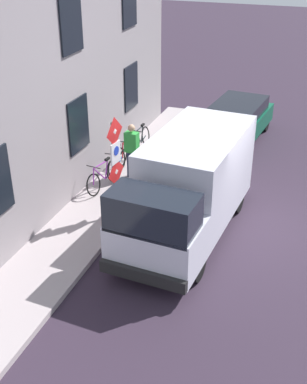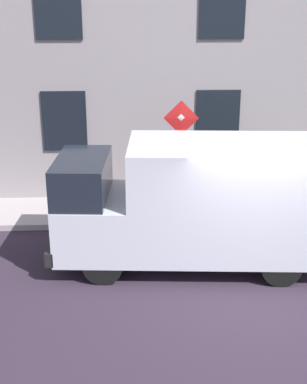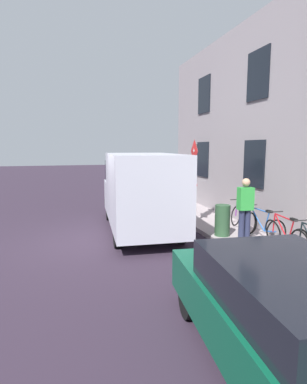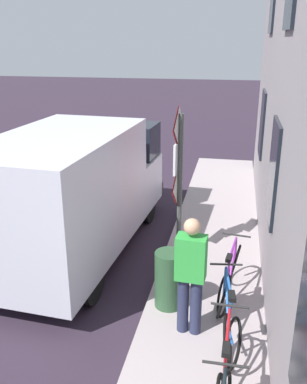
{
  "view_description": "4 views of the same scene",
  "coord_description": "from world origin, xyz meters",
  "px_view_note": "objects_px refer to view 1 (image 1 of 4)",
  "views": [
    {
      "loc": [
        -1.6,
        11.77,
        7.17
      ],
      "look_at": [
        2.34,
        0.92,
        0.98
      ],
      "focal_mm": 47.6,
      "sensor_mm": 36.0,
      "label": 1
    },
    {
      "loc": [
        -8.23,
        2.24,
        5.07
      ],
      "look_at": [
        2.65,
        1.73,
        1.07
      ],
      "focal_mm": 49.63,
      "sensor_mm": 36.0,
      "label": 2
    },
    {
      "loc": [
        -0.89,
        -8.68,
        2.69
      ],
      "look_at": [
        2.03,
        1.63,
        1.15
      ],
      "focal_mm": 29.21,
      "sensor_mm": 36.0,
      "label": 3
    },
    {
      "loc": [
        4.31,
        -6.24,
        4.02
      ],
      "look_at": [
        2.91,
        0.84,
        1.42
      ],
      "focal_mm": 39.68,
      "sensor_mm": 36.0,
      "label": 4
    }
  ],
  "objects_px": {
    "parked_hatchback": "(237,120)",
    "bicycle_red": "(129,151)",
    "bicycle_black": "(140,140)",
    "bicycle_blue": "(117,163)",
    "pedestrian": "(132,149)",
    "litter_bin": "(137,173)",
    "delivery_van": "(189,186)",
    "bicycle_purple": "(103,176)",
    "sign_post_stacked": "(115,159)"
  },
  "relations": [
    {
      "from": "bicycle_red",
      "to": "bicycle_blue",
      "type": "relative_size",
      "value": 1.0
    },
    {
      "from": "sign_post_stacked",
      "to": "bicycle_purple",
      "type": "distance_m",
      "value": 2.19
    },
    {
      "from": "delivery_van",
      "to": "pedestrian",
      "type": "xyz_separation_m",
      "value": [
        2.43,
        -2.22,
        -0.26
      ]
    },
    {
      "from": "delivery_van",
      "to": "bicycle_blue",
      "type": "relative_size",
      "value": 3.17
    },
    {
      "from": "litter_bin",
      "to": "bicycle_blue",
      "type": "bearing_deg",
      "value": -33.53
    },
    {
      "from": "delivery_van",
      "to": "parked_hatchback",
      "type": "xyz_separation_m",
      "value": [
        0.15,
        -6.76,
        -0.6
      ]
    },
    {
      "from": "bicycle_blue",
      "to": "parked_hatchback",
      "type": "bearing_deg",
      "value": 139.89
    },
    {
      "from": "bicycle_red",
      "to": "bicycle_purple",
      "type": "distance_m",
      "value": 1.99
    },
    {
      "from": "litter_bin",
      "to": "bicycle_black",
      "type": "bearing_deg",
      "value": -70.76
    },
    {
      "from": "parked_hatchback",
      "to": "litter_bin",
      "type": "relative_size",
      "value": 4.61
    },
    {
      "from": "pedestrian",
      "to": "bicycle_black",
      "type": "bearing_deg",
      "value": 18.66
    },
    {
      "from": "sign_post_stacked",
      "to": "bicycle_red",
      "type": "bearing_deg",
      "value": -72.71
    },
    {
      "from": "sign_post_stacked",
      "to": "delivery_van",
      "type": "distance_m",
      "value": 1.97
    },
    {
      "from": "bicycle_blue",
      "to": "litter_bin",
      "type": "bearing_deg",
      "value": 48.32
    },
    {
      "from": "parked_hatchback",
      "to": "bicycle_purple",
      "type": "distance_m",
      "value": 6.18
    },
    {
      "from": "bicycle_blue",
      "to": "pedestrian",
      "type": "bearing_deg",
      "value": 77.66
    },
    {
      "from": "sign_post_stacked",
      "to": "bicycle_black",
      "type": "height_order",
      "value": "sign_post_stacked"
    },
    {
      "from": "parked_hatchback",
      "to": "bicycle_red",
      "type": "height_order",
      "value": "parked_hatchback"
    },
    {
      "from": "parked_hatchback",
      "to": "bicycle_blue",
      "type": "distance_m",
      "value": 5.31
    },
    {
      "from": "bicycle_black",
      "to": "bicycle_purple",
      "type": "distance_m",
      "value": 2.99
    },
    {
      "from": "parked_hatchback",
      "to": "bicycle_purple",
      "type": "height_order",
      "value": "parked_hatchback"
    },
    {
      "from": "bicycle_red",
      "to": "bicycle_purple",
      "type": "height_order",
      "value": "same"
    },
    {
      "from": "delivery_van",
      "to": "parked_hatchback",
      "type": "relative_size",
      "value": 1.31
    },
    {
      "from": "bicycle_black",
      "to": "sign_post_stacked",
      "type": "bearing_deg",
      "value": 13.15
    },
    {
      "from": "pedestrian",
      "to": "bicycle_purple",
      "type": "bearing_deg",
      "value": 155.15
    },
    {
      "from": "bicycle_purple",
      "to": "litter_bin",
      "type": "distance_m",
      "value": 0.99
    },
    {
      "from": "bicycle_red",
      "to": "bicycle_purple",
      "type": "bearing_deg",
      "value": 1.57
    },
    {
      "from": "pedestrian",
      "to": "bicycle_blue",
      "type": "bearing_deg",
      "value": 89.89
    },
    {
      "from": "delivery_van",
      "to": "bicycle_black",
      "type": "bearing_deg",
      "value": -141.28
    },
    {
      "from": "sign_post_stacked",
      "to": "pedestrian",
      "type": "relative_size",
      "value": 1.57
    },
    {
      "from": "pedestrian",
      "to": "litter_bin",
      "type": "xyz_separation_m",
      "value": [
        -0.38,
        0.56,
        -0.48
      ]
    },
    {
      "from": "bicycle_purple",
      "to": "sign_post_stacked",
      "type": "bearing_deg",
      "value": 44.9
    },
    {
      "from": "bicycle_red",
      "to": "pedestrian",
      "type": "height_order",
      "value": "pedestrian"
    },
    {
      "from": "bicycle_black",
      "to": "litter_bin",
      "type": "relative_size",
      "value": 1.9
    },
    {
      "from": "sign_post_stacked",
      "to": "bicycle_black",
      "type": "distance_m",
      "value": 4.7
    },
    {
      "from": "pedestrian",
      "to": "litter_bin",
      "type": "height_order",
      "value": "pedestrian"
    },
    {
      "from": "delivery_van",
      "to": "bicycle_black",
      "type": "distance_m",
      "value": 5.25
    },
    {
      "from": "delivery_van",
      "to": "pedestrian",
      "type": "relative_size",
      "value": 3.17
    },
    {
      "from": "sign_post_stacked",
      "to": "litter_bin",
      "type": "bearing_deg",
      "value": -85.24
    },
    {
      "from": "bicycle_purple",
      "to": "bicycle_blue",
      "type": "bearing_deg",
      "value": -172.33
    },
    {
      "from": "bicycle_blue",
      "to": "pedestrian",
      "type": "distance_m",
      "value": 0.77
    },
    {
      "from": "parked_hatchback",
      "to": "bicycle_black",
      "type": "bearing_deg",
      "value": -42.58
    },
    {
      "from": "bicycle_black",
      "to": "litter_bin",
      "type": "xyz_separation_m",
      "value": [
        -0.9,
        2.59,
        0.08
      ]
    },
    {
      "from": "bicycle_black",
      "to": "bicycle_blue",
      "type": "distance_m",
      "value": 1.99
    },
    {
      "from": "sign_post_stacked",
      "to": "bicycle_red",
      "type": "height_order",
      "value": "sign_post_stacked"
    },
    {
      "from": "bicycle_purple",
      "to": "pedestrian",
      "type": "distance_m",
      "value": 1.23
    },
    {
      "from": "bicycle_black",
      "to": "bicycle_purple",
      "type": "height_order",
      "value": "same"
    },
    {
      "from": "bicycle_blue",
      "to": "bicycle_purple",
      "type": "relative_size",
      "value": 1.0
    },
    {
      "from": "bicycle_black",
      "to": "litter_bin",
      "type": "distance_m",
      "value": 2.75
    },
    {
      "from": "bicycle_black",
      "to": "bicycle_blue",
      "type": "bearing_deg",
      "value": -0.34
    }
  ]
}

